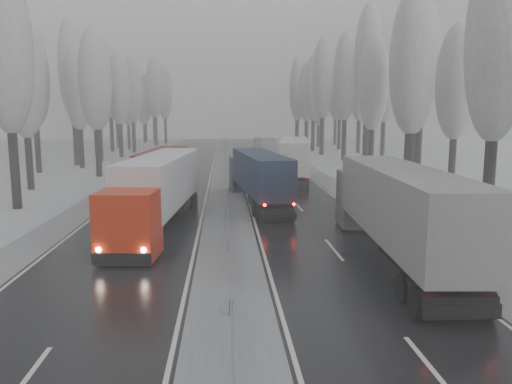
{
  "coord_description": "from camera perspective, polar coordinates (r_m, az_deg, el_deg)",
  "views": [
    {
      "loc": [
        -0.17,
        -11.89,
        6.66
      ],
      "look_at": [
        1.67,
        17.02,
        2.2
      ],
      "focal_mm": 35.0,
      "sensor_mm": 36.0,
      "label": 1
    }
  ],
  "objects": [
    {
      "name": "tree_16",
      "position": [
        31.73,
        25.99,
        15.15
      ],
      "size": [
        3.6,
        3.6,
        16.53
      ],
      "color": "black",
      "rests_on": "ground"
    },
    {
      "name": "tree_23",
      "position": [
        65.85,
        17.52,
        10.19
      ],
      "size": [
        3.6,
        3.6,
        13.55
      ],
      "color": "black",
      "rests_on": "ground"
    },
    {
      "name": "tree_28",
      "position": [
        85.66,
        7.65,
        12.69
      ],
      "size": [
        3.6,
        3.6,
        19.62
      ],
      "color": "black",
      "rests_on": "ground"
    },
    {
      "name": "tree_60",
      "position": [
        49.41,
        -25.01,
        11.35
      ],
      "size": [
        3.6,
        3.6,
        14.84
      ],
      "color": "black",
      "rests_on": "ground"
    },
    {
      "name": "ground",
      "position": [
        13.63,
        -2.63,
        -20.52
      ],
      "size": [
        260.0,
        260.0,
        0.0
      ],
      "primitive_type": "plane",
      "color": "silver",
      "rests_on": "ground"
    },
    {
      "name": "tree_37",
      "position": [
        124.48,
        7.68,
        10.48
      ],
      "size": [
        3.6,
        3.6,
        16.37
      ],
      "color": "black",
      "rests_on": "ground"
    },
    {
      "name": "tree_20",
      "position": [
        50.52,
        17.73,
        12.31
      ],
      "size": [
        3.6,
        3.6,
        15.71
      ],
      "color": "black",
      "rests_on": "ground"
    },
    {
      "name": "shoulder_left",
      "position": [
        43.58,
        -16.91,
        -0.39
      ],
      "size": [
        2.4,
        200.0,
        0.04
      ],
      "primitive_type": "cube",
      "color": "#A5A8AD",
      "rests_on": "ground"
    },
    {
      "name": "tree_34",
      "position": [
        109.47,
        4.79,
        11.2
      ],
      "size": [
        3.6,
        3.6,
        17.63
      ],
      "color": "black",
      "rests_on": "ground"
    },
    {
      "name": "tree_39",
      "position": [
        134.43,
        5.74,
        10.33
      ],
      "size": [
        3.6,
        3.6,
        16.19
      ],
      "color": "black",
      "rests_on": "ground"
    },
    {
      "name": "tree_18",
      "position": [
        41.79,
        17.46,
        13.91
      ],
      "size": [
        3.6,
        3.6,
        16.58
      ],
      "color": "black",
      "rests_on": "ground"
    },
    {
      "name": "tree_73",
      "position": [
        106.73,
        -15.64,
        10.83
      ],
      "size": [
        3.6,
        3.6,
        17.22
      ],
      "color": "black",
      "rests_on": "ground"
    },
    {
      "name": "truck_red_red",
      "position": [
        40.95,
        -10.85,
        2.4
      ],
      "size": [
        3.28,
        15.06,
        3.84
      ],
      "rotation": [
        0.0,
        0.0,
        -0.06
      ],
      "color": "red",
      "rests_on": "ground"
    },
    {
      "name": "tree_35",
      "position": [
        115.09,
        9.13,
        11.2
      ],
      "size": [
        3.6,
        3.6,
        18.25
      ],
      "color": "black",
      "rests_on": "ground"
    },
    {
      "name": "tree_24",
      "position": [
        65.77,
        12.71,
        14.25
      ],
      "size": [
        3.6,
        3.6,
        20.49
      ],
      "color": "black",
      "rests_on": "ground"
    },
    {
      "name": "box_truck_distant",
      "position": [
        85.23,
        0.93,
        5.3
      ],
      "size": [
        3.48,
        8.24,
        2.98
      ],
      "rotation": [
        0.0,
        0.0,
        0.13
      ],
      "color": "silver",
      "rests_on": "ground"
    },
    {
      "name": "truck_blue_box",
      "position": [
        37.63,
        0.15,
        2.1
      ],
      "size": [
        4.03,
        15.47,
        3.93
      ],
      "rotation": [
        0.0,
        0.0,
        0.11
      ],
      "color": "navy",
      "rests_on": "ground"
    },
    {
      "name": "truck_grey_tarp",
      "position": [
        23.75,
        15.6,
        -1.51
      ],
      "size": [
        3.63,
        17.24,
        4.39
      ],
      "rotation": [
        0.0,
        0.0,
        -0.06
      ],
      "color": "#535258",
      "rests_on": "ground"
    },
    {
      "name": "shoulder_right",
      "position": [
        43.66,
        10.13,
        -0.13
      ],
      "size": [
        2.4,
        200.0,
        0.04
      ],
      "primitive_type": "cube",
      "color": "#A5A8AD",
      "rests_on": "ground"
    },
    {
      "name": "tree_66",
      "position": [
        76.45,
        -17.58,
        10.74
      ],
      "size": [
        3.6,
        3.6,
        15.23
      ],
      "color": "black",
      "rests_on": "ground"
    },
    {
      "name": "carriageway_right",
      "position": [
        42.76,
        3.68,
        -0.2
      ],
      "size": [
        7.5,
        200.0,
        0.03
      ],
      "primitive_type": "cube",
      "color": "black",
      "rests_on": "ground"
    },
    {
      "name": "tree_27",
      "position": [
        81.21,
        14.51,
        11.81
      ],
      "size": [
        3.6,
        3.6,
        17.62
      ],
      "color": "black",
      "rests_on": "ground"
    },
    {
      "name": "tree_22",
      "position": [
        60.11,
        13.26,
        11.95
      ],
      "size": [
        3.6,
        3.6,
        15.86
      ],
      "color": "black",
      "rests_on": "ground"
    },
    {
      "name": "tree_67",
      "position": [
        80.71,
        -17.91,
        11.45
      ],
      "size": [
        3.6,
        3.6,
        17.09
      ],
      "color": "black",
      "rests_on": "ground"
    },
    {
      "name": "tree_79",
      "position": [
        132.81,
        -12.6,
        10.43
      ],
      "size": [
        3.6,
        3.6,
        17.07
      ],
      "color": "black",
      "rests_on": "ground"
    },
    {
      "name": "tree_72",
      "position": [
        102.2,
        -14.47,
        10.23
      ],
      "size": [
        3.6,
        3.6,
        15.11
      ],
      "color": "black",
      "rests_on": "ground"
    },
    {
      "name": "tree_58",
      "position": [
        39.65,
        -26.67,
        14.29
      ],
      "size": [
        3.6,
        3.6,
        17.21
      ],
      "color": "black",
      "rests_on": "ground"
    },
    {
      "name": "truck_red_white",
      "position": [
        29.92,
        -11.01,
        0.57
      ],
      "size": [
        3.97,
        16.73,
        4.26
      ],
      "rotation": [
        0.0,
        0.0,
        -0.08
      ],
      "color": "red",
      "rests_on": "ground"
    },
    {
      "name": "tree_71",
      "position": [
        97.53,
        -16.4,
        11.92
      ],
      "size": [
        3.6,
        3.6,
        19.61
      ],
      "color": "black",
      "rests_on": "ground"
    },
    {
      "name": "truck_cream_box",
      "position": [
        50.83,
        4.42,
        4.04
      ],
      "size": [
        4.9,
        16.88,
        4.29
      ],
      "rotation": [
        0.0,
        0.0,
        -0.14
      ],
      "color": "#9D9B8B",
      "rests_on": "ground"
    },
    {
      "name": "tree_25",
      "position": [
        71.66,
        17.22,
        13.07
      ],
      "size": [
        3.6,
        3.6,
        19.44
      ],
      "color": "black",
      "rests_on": "ground"
    },
    {
      "name": "tree_29",
      "position": [
        91.17,
        11.79,
        11.73
      ],
      "size": [
        3.6,
        3.6,
        18.11
      ],
      "color": "black",
      "rests_on": "ground"
    },
    {
      "name": "tree_36",
      "position": [
        119.46,
        4.73,
        11.78
      ],
      "size": [
        3.6,
        3.6,
        20.23
      ],
      "color": "black",
      "rests_on": "ground"
    },
    {
      "name": "carriageway_left",
      "position": [
        42.71,
        -10.44,
        -0.34
      ],
      "size": [
        7.5,
        200.0,
        0.03
      ],
      "primitive_type": "cube",
      "color": "black",
      "rests_on": "ground"
    },
    {
      "name": "tree_31",
      "position": [
        100.32,
        9.6,
        11.68
      ],
      "size": [
        3.6,
        3.6,
        18.58
      ],
      "color": "black",
      "rests_on": "ground"
    },
    {
      "name": "tree_75",
      "position": [
        117.81,
        -15.72,
        11.03
      ],
      "size": [
        3.6,
        3.6,
        18.6
      ],
      "color": "black",
      "rests_on": "ground"
    },
    {
      "name": "tree_19",
      "position": [
        47.51,
        21.96,
        11.46
      ],
      "size": [
        3.6,
        3.6,
        14.57
      ],
      "color": "black",
      "rests_on": "ground"
    },
    {
      "name": "median_slush",
      "position": [
        42.41,
        -3.38,
        -0.27
      ],
      "size": [
        3.0,
        200.0,
        0.04
      ],
      "primitive_type": "cube",
      "color": "#A5A8AD",
      "rests_on": "ground"
    },
    {
      "name": "tree_30",
      "position": [
        95.2,
        6.61,
        11.63
      ],
      "size": [
        3.6,
        3.6,
        17.86
      ],
      "color": "black",
      "rests_on": "ground"
    },
    {
      "name": "tree_68",
      "position": [
        82.74,
        -15.39,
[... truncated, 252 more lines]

